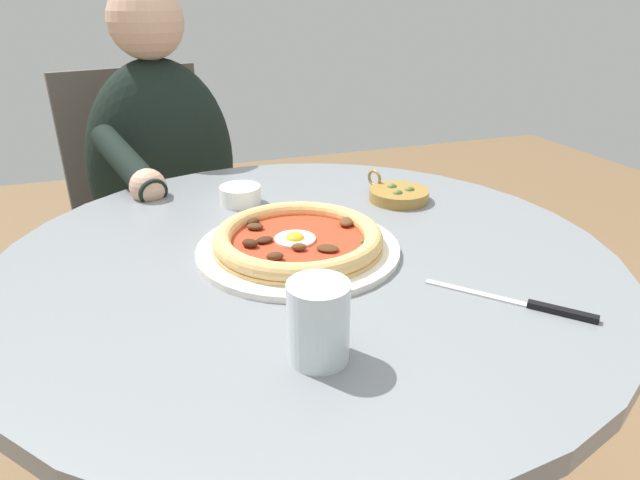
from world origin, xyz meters
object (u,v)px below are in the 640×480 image
object	(u,v)px
dining_table	(309,360)
cafe_chair_diner	(153,207)
water_glass	(318,326)
diner_person	(173,241)
steak_knife	(534,305)
ramekin_capers	(240,194)
pizza_on_plate	(299,242)
olive_pan	(398,194)

from	to	relation	value
dining_table	cafe_chair_diner	bearing A→B (deg)	103.69
water_glass	diner_person	xyz separation A→B (m)	(-0.09, 0.92, -0.28)
steak_knife	ramekin_capers	distance (m)	0.55
water_glass	steak_knife	xyz separation A→B (m)	(0.29, 0.01, -0.04)
dining_table	diner_person	size ratio (longest dim) A/B	0.82
pizza_on_plate	steak_knife	distance (m)	0.34
diner_person	olive_pan	bearing A→B (deg)	-52.14
water_glass	diner_person	bearing A→B (deg)	95.57
ramekin_capers	diner_person	xyz separation A→B (m)	(-0.11, 0.42, -0.26)
steak_knife	ramekin_capers	bearing A→B (deg)	118.87
ramekin_capers	water_glass	bearing A→B (deg)	-92.27
water_glass	pizza_on_plate	bearing A→B (deg)	77.16
water_glass	ramekin_capers	world-z (taller)	water_glass
olive_pan	cafe_chair_diner	world-z (taller)	cafe_chair_diner
water_glass	olive_pan	size ratio (longest dim) A/B	0.68
pizza_on_plate	dining_table	bearing A→B (deg)	11.23
dining_table	ramekin_capers	bearing A→B (deg)	102.85
dining_table	diner_person	bearing A→B (deg)	103.83
pizza_on_plate	ramekin_capers	world-z (taller)	pizza_on_plate
steak_knife	ramekin_capers	size ratio (longest dim) A/B	2.19
dining_table	steak_knife	size ratio (longest dim) A/B	5.62
olive_pan	cafe_chair_diner	bearing A→B (deg)	123.14
ramekin_capers	steak_knife	bearing A→B (deg)	-61.13
diner_person	pizza_on_plate	bearing A→B (deg)	-77.44
steak_knife	cafe_chair_diner	world-z (taller)	cafe_chair_diner
pizza_on_plate	cafe_chair_diner	world-z (taller)	cafe_chair_diner
dining_table	pizza_on_plate	xyz separation A→B (m)	(-0.01, -0.00, 0.22)
steak_knife	ramekin_capers	world-z (taller)	ramekin_capers
dining_table	water_glass	world-z (taller)	water_glass
ramekin_capers	cafe_chair_diner	world-z (taller)	cafe_chair_diner
water_glass	cafe_chair_diner	xyz separation A→B (m)	(-0.12, 1.07, -0.24)
dining_table	pizza_on_plate	bearing A→B (deg)	-168.77
pizza_on_plate	water_glass	size ratio (longest dim) A/B	3.40
pizza_on_plate	water_glass	xyz separation A→B (m)	(-0.06, -0.25, 0.02)
pizza_on_plate	steak_knife	world-z (taller)	pizza_on_plate
dining_table	cafe_chair_diner	distance (m)	0.83
ramekin_capers	olive_pan	distance (m)	0.30
olive_pan	cafe_chair_diner	distance (m)	0.81
steak_knife	diner_person	xyz separation A→B (m)	(-0.38, 0.91, -0.25)
olive_pan	ramekin_capers	bearing A→B (deg)	164.00
water_glass	steak_knife	distance (m)	0.29
water_glass	ramekin_capers	distance (m)	0.49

